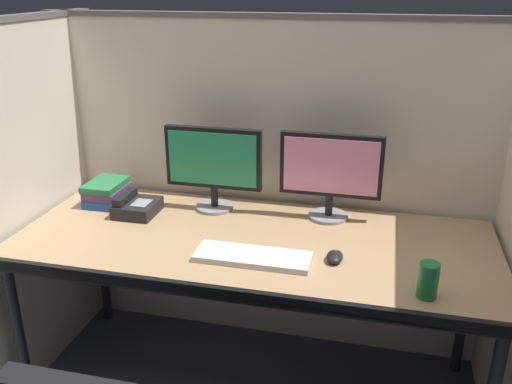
# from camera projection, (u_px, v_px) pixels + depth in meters

# --- Properties ---
(cubicle_partition_rear) EXTENTS (2.21, 0.06, 1.57)m
(cubicle_partition_rear) POSITION_uv_depth(u_px,v_px,m) (276.00, 188.00, 2.56)
(cubicle_partition_rear) COLOR beige
(cubicle_partition_rear) RESTS_ON ground
(cubicle_partition_left) EXTENTS (0.06, 1.41, 1.57)m
(cubicle_partition_left) POSITION_uv_depth(u_px,v_px,m) (17.00, 213.00, 2.28)
(cubicle_partition_left) COLOR beige
(cubicle_partition_left) RESTS_ON ground
(desk) EXTENTS (1.90, 0.80, 0.74)m
(desk) POSITION_uv_depth(u_px,v_px,m) (252.00, 251.00, 2.18)
(desk) COLOR tan
(desk) RESTS_ON ground
(monitor_left) EXTENTS (0.43, 0.17, 0.37)m
(monitor_left) POSITION_uv_depth(u_px,v_px,m) (213.00, 163.00, 2.38)
(monitor_left) COLOR gray
(monitor_left) RESTS_ON desk
(monitor_right) EXTENTS (0.43, 0.17, 0.37)m
(monitor_right) POSITION_uv_depth(u_px,v_px,m) (331.00, 171.00, 2.28)
(monitor_right) COLOR gray
(monitor_right) RESTS_ON desk
(keyboard_main) EXTENTS (0.43, 0.15, 0.02)m
(keyboard_main) POSITION_uv_depth(u_px,v_px,m) (253.00, 257.00, 2.01)
(keyboard_main) COLOR silver
(keyboard_main) RESTS_ON desk
(computer_mouse) EXTENTS (0.06, 0.10, 0.04)m
(computer_mouse) POSITION_uv_depth(u_px,v_px,m) (335.00, 257.00, 1.99)
(computer_mouse) COLOR black
(computer_mouse) RESTS_ON desk
(soda_can) EXTENTS (0.07, 0.07, 0.12)m
(soda_can) POSITION_uv_depth(u_px,v_px,m) (428.00, 280.00, 1.75)
(soda_can) COLOR #197233
(soda_can) RESTS_ON desk
(book_stack) EXTENTS (0.16, 0.21, 0.10)m
(book_stack) POSITION_uv_depth(u_px,v_px,m) (107.00, 192.00, 2.51)
(book_stack) COLOR #1E478C
(book_stack) RESTS_ON desk
(desk_phone) EXTENTS (0.17, 0.19, 0.09)m
(desk_phone) POSITION_uv_depth(u_px,v_px,m) (136.00, 207.00, 2.39)
(desk_phone) COLOR black
(desk_phone) RESTS_ON desk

